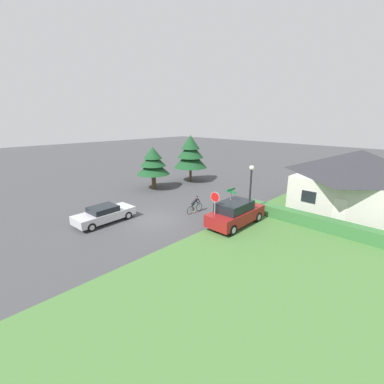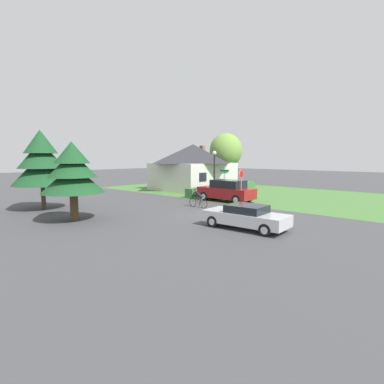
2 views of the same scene
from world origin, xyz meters
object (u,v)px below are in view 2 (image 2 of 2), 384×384
sedan_left_lane (246,217)px  street_name_sign (224,180)px  cyclist (198,198)px  deciduous_tree_right (226,151)px  parked_suv_right (227,191)px  stop_sign (241,180)px  street_lamp (214,167)px  conifer_tall_far (41,162)px  cottage_house (193,166)px  conifer_tall_near (73,171)px

sedan_left_lane → street_name_sign: size_ratio=1.67×
cyclist → deciduous_tree_right: size_ratio=0.26×
parked_suv_right → stop_sign: stop_sign is taller
street_lamp → conifer_tall_far: 13.65m
street_lamp → deciduous_tree_right: (11.54, 7.09, 1.70)m
cottage_house → parked_suv_right: 10.52m
sedan_left_lane → stop_sign: 8.40m
conifer_tall_near → deciduous_tree_right: (24.17, 6.49, 1.65)m
cyclist → conifer_tall_near: bearing=75.5°
cyclist → stop_sign: bearing=-113.9°
stop_sign → street_name_sign: bearing=-97.7°
sedan_left_lane → street_name_sign: street_name_sign is taller
street_name_sign → conifer_tall_far: 13.95m
cottage_house → cyclist: cottage_house is taller
street_lamp → conifer_tall_far: size_ratio=0.77×
cottage_house → parked_suv_right: size_ratio=1.84×
conifer_tall_near → parked_suv_right: bearing=-9.6°
parked_suv_right → street_lamp: (0.22, 1.50, 1.98)m
cyclist → deciduous_tree_right: deciduous_tree_right is taller
sedan_left_lane → deciduous_tree_right: size_ratio=0.66×
conifer_tall_near → conifer_tall_far: (0.39, 5.42, 0.50)m
sedan_left_lane → conifer_tall_far: 15.02m
stop_sign → street_lamp: size_ratio=0.64×
stop_sign → street_lamp: bearing=-107.2°
street_name_sign → street_lamp: bearing=67.8°
sedan_left_lane → conifer_tall_near: size_ratio=0.98×
sedan_left_lane → parked_suv_right: bearing=-51.7°
parked_suv_right → conifer_tall_far: conifer_tall_far is taller
cottage_house → street_lamp: 8.99m
cottage_house → street_lamp: (-5.28, -7.27, 0.17)m
cyclist → conifer_tall_near: size_ratio=0.38×
conifer_tall_far → conifer_tall_near: bearing=-94.1°
cottage_house → street_lamp: cottage_house is taller
parked_suv_right → deciduous_tree_right: 15.02m
street_name_sign → cottage_house: bearing=56.2°
conifer_tall_near → deciduous_tree_right: 25.09m
sedan_left_lane → conifer_tall_far: conifer_tall_far is taller
street_lamp → deciduous_tree_right: size_ratio=0.64×
deciduous_tree_right → stop_sign: bearing=-139.8°
sedan_left_lane → stop_sign: bearing=-58.6°
conifer_tall_far → cyclist: bearing=-43.6°
cyclist → street_name_sign: bearing=-86.7°
cyclist → conifer_tall_far: (-8.12, 7.73, 2.75)m
stop_sign → street_name_sign: stop_sign is taller
sedan_left_lane → street_name_sign: 9.52m
cottage_house → conifer_tall_far: size_ratio=1.58×
cottage_house → parked_suv_right: bearing=-121.0°
conifer_tall_far → sedan_left_lane: bearing=-71.5°
conifer_tall_near → street_name_sign: bearing=-10.1°
cottage_house → sedan_left_lane: bearing=-129.0°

